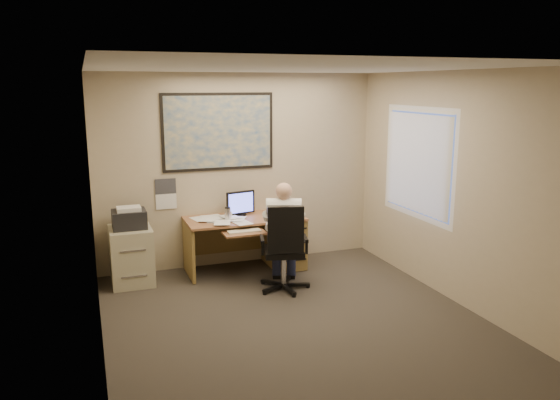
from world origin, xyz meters
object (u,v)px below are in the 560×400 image
object	(u,v)px
person	(283,236)
office_chair	(286,265)
desk	(267,237)
filing_cabinet	(131,250)

from	to	relation	value
person	office_chair	bearing A→B (deg)	-60.02
desk	office_chair	distance (m)	0.94
filing_cabinet	office_chair	world-z (taller)	office_chair
office_chair	person	xyz separation A→B (m)	(-0.01, 0.08, 0.35)
desk	person	size ratio (longest dim) A/B	1.18
filing_cabinet	desk	bearing A→B (deg)	-0.10
filing_cabinet	person	xyz separation A→B (m)	(1.78, -0.84, 0.24)
desk	filing_cabinet	distance (m)	1.85
desk	filing_cabinet	xyz separation A→B (m)	(-1.85, -0.00, -0.00)
filing_cabinet	person	distance (m)	1.99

